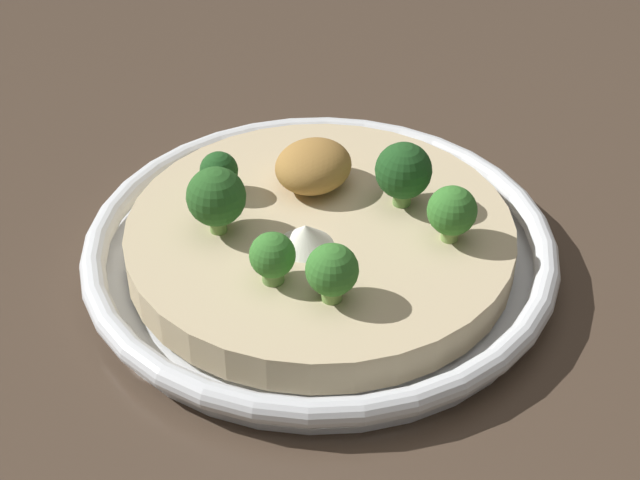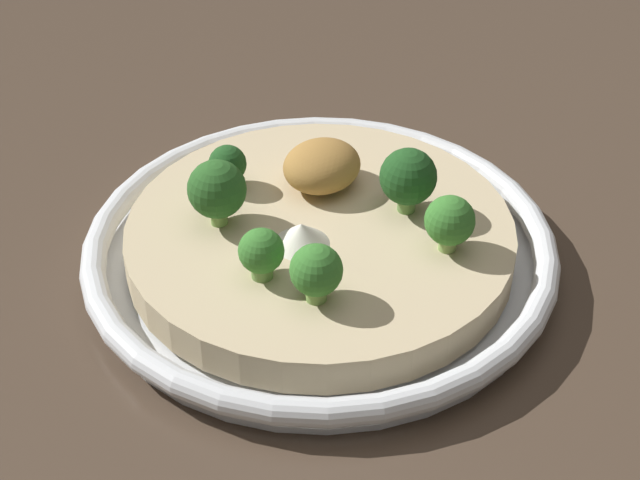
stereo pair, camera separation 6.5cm
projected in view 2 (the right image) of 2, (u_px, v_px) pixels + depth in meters
ground_plane at (320, 266)px, 0.66m from camera, size 6.00×6.00×0.00m
risotto_bowl at (320, 246)px, 0.65m from camera, size 0.31×0.31×0.03m
cheese_sprinkle at (301, 234)px, 0.62m from camera, size 0.04×0.04×0.02m
crispy_onion_garnish at (322, 166)px, 0.67m from camera, size 0.06×0.05×0.03m
broccoli_back at (228, 165)px, 0.66m from camera, size 0.03×0.03×0.03m
broccoli_right at (408, 178)px, 0.64m from camera, size 0.04×0.04×0.05m
broccoli_front_left at (316, 271)px, 0.57m from camera, size 0.03×0.03×0.04m
broccoli_front at (450, 222)px, 0.61m from camera, size 0.03×0.03×0.04m
broccoli_back_left at (217, 190)px, 0.63m from camera, size 0.04×0.04×0.05m
broccoli_left at (261, 253)px, 0.59m from camera, size 0.03×0.03×0.03m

